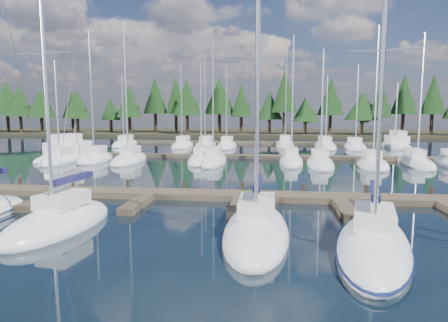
# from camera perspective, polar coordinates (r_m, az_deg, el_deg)

# --- Properties ---
(ground) EXTENTS (260.00, 260.00, 0.00)m
(ground) POSITION_cam_1_polar(r_m,az_deg,el_deg) (37.71, 3.88, -1.43)
(ground) COLOR black
(ground) RESTS_ON ground
(far_shore) EXTENTS (220.00, 30.00, 0.60)m
(far_shore) POSITION_cam_1_polar(r_m,az_deg,el_deg) (97.40, 5.64, 4.06)
(far_shore) COLOR #2B2818
(far_shore) RESTS_ON ground
(main_dock) EXTENTS (44.00, 6.13, 0.90)m
(main_dock) POSITION_cam_1_polar(r_m,az_deg,el_deg) (25.26, 2.45, -5.29)
(main_dock) COLOR brown
(main_dock) RESTS_ON ground
(back_docks) EXTENTS (50.00, 21.80, 0.40)m
(back_docks) POSITION_cam_1_polar(r_m,az_deg,el_deg) (57.11, 4.86, 1.73)
(back_docks) COLOR brown
(back_docks) RESTS_ON ground
(front_sailboat_2) EXTENTS (4.00, 7.78, 14.99)m
(front_sailboat_2) POSITION_cam_1_polar(r_m,az_deg,el_deg) (21.14, -22.51, -8.08)
(front_sailboat_2) COLOR silver
(front_sailboat_2) RESTS_ON ground
(front_sailboat_3) EXTENTS (2.93, 8.71, 14.34)m
(front_sailboat_3) POSITION_cam_1_polar(r_m,az_deg,el_deg) (18.35, 4.64, -9.89)
(front_sailboat_3) COLOR silver
(front_sailboat_3) RESTS_ON ground
(front_sailboat_4) EXTENTS (4.90, 9.68, 14.35)m
(front_sailboat_4) POSITION_cam_1_polar(r_m,az_deg,el_deg) (17.56, 20.55, -11.16)
(front_sailboat_4) COLOR silver
(front_sailboat_4) RESTS_ON ground
(back_sailboat_rows) EXTENTS (44.96, 32.78, 15.99)m
(back_sailboat_rows) POSITION_cam_1_polar(r_m,az_deg,el_deg) (52.45, 4.89, 1.30)
(back_sailboat_rows) COLOR silver
(back_sailboat_rows) RESTS_ON ground
(motor_yacht_left) EXTENTS (6.28, 10.33, 4.91)m
(motor_yacht_left) POSITION_cam_1_polar(r_m,az_deg,el_deg) (49.93, -21.22, 0.84)
(motor_yacht_left) COLOR silver
(motor_yacht_left) RESTS_ON ground
(motor_yacht_right) EXTENTS (3.69, 8.64, 4.19)m
(motor_yacht_right) POSITION_cam_1_polar(r_m,az_deg,el_deg) (68.13, 23.43, 2.27)
(motor_yacht_right) COLOR silver
(motor_yacht_right) RESTS_ON ground
(tree_line) EXTENTS (185.50, 11.71, 13.92)m
(tree_line) POSITION_cam_1_polar(r_m,az_deg,el_deg) (87.48, 5.43, 8.45)
(tree_line) COLOR black
(tree_line) RESTS_ON far_shore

